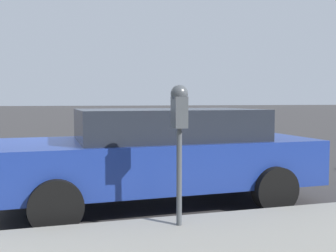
# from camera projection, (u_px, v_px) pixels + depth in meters

# --- Properties ---
(ground_plane) EXTENTS (220.00, 220.00, 0.00)m
(ground_plane) POSITION_uv_depth(u_px,v_px,m) (90.00, 193.00, 6.58)
(ground_plane) COLOR #3D3A3A
(parking_meter) EXTENTS (0.21, 0.19, 1.54)m
(parking_meter) POSITION_uv_depth(u_px,v_px,m) (179.00, 118.00, 4.26)
(parking_meter) COLOR #4C5156
(parking_meter) RESTS_ON sidewalk
(car_blue) EXTENTS (2.11, 4.74, 1.42)m
(car_blue) POSITION_uv_depth(u_px,v_px,m) (159.00, 153.00, 5.84)
(car_blue) COLOR navy
(car_blue) RESTS_ON ground_plane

